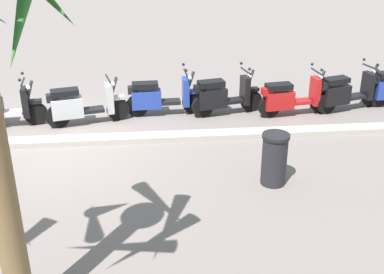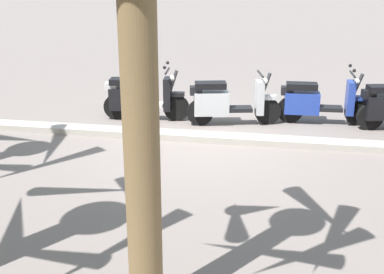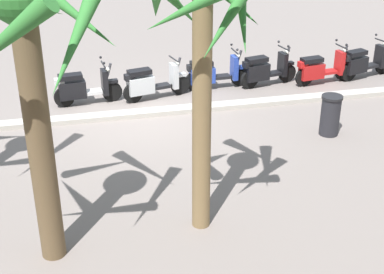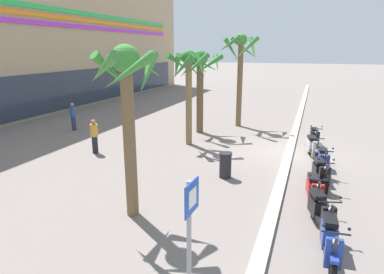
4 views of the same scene
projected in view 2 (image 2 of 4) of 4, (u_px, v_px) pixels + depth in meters
ground_plane at (198, 140)px, 9.31m from camera, size 200.00×200.00×0.00m
curb_strip at (199, 137)px, 9.32m from camera, size 60.00×0.36×0.12m
scooter_blue_far_back at (317, 102)px, 10.13m from camera, size 1.85×0.56×1.17m
scooter_silver_last_in_row at (226, 102)px, 10.04m from camera, size 1.84×0.72×1.04m
scooter_black_mid_rear at (139, 98)px, 10.37m from camera, size 1.76×0.56×1.17m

